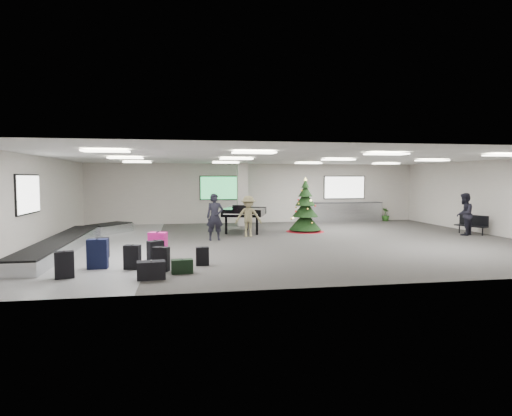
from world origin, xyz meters
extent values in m
plane|color=#3E3B38|center=(0.00, 0.00, 0.00)|extent=(18.00, 18.00, 0.00)
cube|color=#BEB6AD|center=(0.00, 7.00, 1.60)|extent=(18.00, 0.02, 3.20)
cube|color=#BEB6AD|center=(0.00, -7.00, 1.60)|extent=(18.00, 0.02, 3.20)
cube|color=#BEB6AD|center=(-9.00, 0.00, 1.60)|extent=(0.02, 14.00, 3.20)
cube|color=#BEB6AD|center=(9.00, 0.00, 1.60)|extent=(0.02, 14.00, 3.20)
cube|color=silver|center=(0.00, 0.00, 3.20)|extent=(18.00, 14.00, 0.02)
cube|color=slate|center=(-7.00, 0.00, 0.00)|extent=(4.00, 14.00, 0.01)
cube|color=#B4ADA5|center=(-1.00, 5.60, 1.60)|extent=(0.50, 0.50, 3.20)
cube|color=green|center=(-2.00, 6.95, 1.90)|extent=(2.20, 0.08, 1.30)
cube|color=white|center=(5.00, 6.95, 1.90)|extent=(2.40, 0.08, 1.30)
cube|color=white|center=(-8.95, -1.00, 1.90)|extent=(0.08, 2.10, 1.30)
cube|color=white|center=(-6.00, -4.00, 3.14)|extent=(1.20, 0.60, 0.04)
cube|color=white|center=(-6.00, 0.00, 3.14)|extent=(1.20, 0.60, 0.04)
cube|color=white|center=(-6.00, 4.00, 3.14)|extent=(1.20, 0.60, 0.04)
cube|color=white|center=(-2.00, -4.00, 3.14)|extent=(1.20, 0.60, 0.04)
cube|color=white|center=(-2.00, 0.00, 3.14)|extent=(1.20, 0.60, 0.04)
cube|color=white|center=(-2.00, 4.00, 3.14)|extent=(1.20, 0.60, 0.04)
cube|color=white|center=(2.00, -4.00, 3.14)|extent=(1.20, 0.60, 0.04)
cube|color=white|center=(2.00, 0.00, 3.14)|extent=(1.20, 0.60, 0.04)
cube|color=white|center=(2.00, 4.00, 3.14)|extent=(1.20, 0.60, 0.04)
cube|color=white|center=(6.00, -4.00, 3.14)|extent=(1.20, 0.60, 0.04)
cube|color=white|center=(6.00, 0.00, 3.14)|extent=(1.20, 0.60, 0.04)
cube|color=white|center=(6.00, 4.00, 3.14)|extent=(1.20, 0.60, 0.04)
cube|color=silver|center=(-8.00, -1.00, 0.19)|extent=(1.00, 8.00, 0.38)
cube|color=black|center=(-8.00, -1.00, 0.40)|extent=(0.95, 7.90, 0.05)
cube|color=silver|center=(-7.20, 3.60, 0.19)|extent=(1.97, 2.21, 0.38)
cube|color=black|center=(-7.20, 3.60, 0.40)|extent=(1.87, 2.10, 0.05)
cube|color=silver|center=(5.00, 6.65, 0.53)|extent=(4.00, 0.60, 1.05)
cube|color=#2C2C2E|center=(5.00, 6.65, 1.06)|extent=(4.05, 0.65, 0.04)
cube|color=black|center=(-5.33, -4.34, 0.32)|extent=(0.46, 0.33, 0.65)
cube|color=black|center=(-5.33, -4.34, 0.66)|extent=(0.06, 0.14, 0.02)
cube|color=black|center=(-4.57, -4.67, 0.32)|extent=(0.46, 0.35, 0.63)
cube|color=black|center=(-4.57, -4.67, 0.64)|extent=(0.08, 0.13, 0.02)
cube|color=#DD1C85|center=(-4.74, -3.04, 0.41)|extent=(0.58, 0.43, 0.82)
cube|color=black|center=(-4.74, -3.04, 0.83)|extent=(0.08, 0.18, 0.02)
cube|color=black|center=(-4.77, -3.66, 0.33)|extent=(0.50, 0.43, 0.65)
cube|color=black|center=(-4.77, -3.66, 0.66)|extent=(0.10, 0.14, 0.02)
cube|color=black|center=(-6.26, -4.09, 0.40)|extent=(0.52, 0.31, 0.80)
cube|color=black|center=(-6.26, -4.09, 0.81)|extent=(0.03, 0.18, 0.02)
cube|color=black|center=(-6.83, -5.13, 0.33)|extent=(0.49, 0.35, 0.66)
cube|color=black|center=(-6.83, -5.13, 0.67)|extent=(0.07, 0.15, 0.02)
cube|color=black|center=(-4.03, -5.04, 0.18)|extent=(0.56, 0.32, 0.36)
cube|color=black|center=(-4.03, -5.04, 0.37)|extent=(0.04, 0.16, 0.02)
cube|color=black|center=(-3.48, -4.13, 0.26)|extent=(0.36, 0.20, 0.51)
cube|color=black|center=(-3.48, -4.13, 0.52)|extent=(0.03, 0.11, 0.02)
cube|color=black|center=(-6.44, -2.41, 0.30)|extent=(0.43, 0.27, 0.61)
cube|color=black|center=(-6.44, -2.41, 0.62)|extent=(0.04, 0.14, 0.02)
cube|color=black|center=(-4.76, -5.55, 0.22)|extent=(0.69, 0.42, 0.43)
cube|color=black|center=(-4.76, -5.55, 0.44)|extent=(0.05, 0.22, 0.02)
cone|color=maroon|center=(1.47, 2.67, 0.05)|extent=(1.73, 1.73, 0.11)
cylinder|color=#3F2819|center=(1.47, 2.67, 0.23)|extent=(0.11, 0.11, 0.46)
cone|color=black|center=(1.47, 2.67, 0.50)|extent=(1.46, 1.46, 0.82)
cone|color=black|center=(1.47, 2.67, 1.05)|extent=(1.19, 1.19, 0.73)
cone|color=black|center=(1.47, 2.67, 1.51)|extent=(0.91, 0.91, 0.64)
cone|color=black|center=(1.47, 2.67, 1.87)|extent=(0.64, 0.64, 0.55)
cone|color=black|center=(1.47, 2.67, 2.19)|extent=(0.37, 0.37, 0.41)
cone|color=#FFE566|center=(1.47, 2.67, 2.39)|extent=(0.15, 0.15, 0.16)
cube|color=black|center=(-1.28, 2.91, 0.92)|extent=(2.25, 2.40, 0.31)
cube|color=black|center=(-1.60, 1.90, 0.83)|extent=(1.65, 0.81, 0.11)
cube|color=white|center=(-1.61, 1.86, 0.90)|extent=(1.44, 0.59, 0.02)
cube|color=black|center=(-1.52, 2.16, 1.15)|extent=(0.76, 0.27, 0.25)
cylinder|color=black|center=(-2.16, 2.37, 0.38)|extent=(0.11, 0.11, 0.76)
cylinder|color=black|center=(-0.87, 1.96, 0.38)|extent=(0.11, 0.11, 0.76)
cylinder|color=black|center=(-1.04, 3.66, 0.38)|extent=(0.11, 0.11, 0.76)
cube|color=black|center=(8.25, 0.54, 0.37)|extent=(0.90, 1.37, 0.05)
cylinder|color=black|center=(8.25, 0.01, 0.17)|extent=(0.05, 0.05, 0.35)
cylinder|color=black|center=(8.25, 1.06, 0.17)|extent=(0.05, 0.05, 0.35)
cube|color=black|center=(8.45, 0.54, 0.61)|extent=(0.54, 1.23, 0.44)
imported|color=black|center=(-2.77, 0.64, 0.91)|extent=(0.70, 0.49, 1.83)
imported|color=olive|center=(-1.33, 1.44, 0.85)|extent=(1.15, 0.73, 1.69)
imported|color=black|center=(7.76, 0.32, 0.90)|extent=(1.11, 1.08, 1.80)
imported|color=#1B4616|center=(2.52, 6.50, 0.41)|extent=(0.56, 0.53, 0.81)
imported|color=#1B4616|center=(7.30, 6.50, 0.37)|extent=(0.54, 0.54, 0.74)
camera|label=1|loc=(-3.99, -15.95, 2.42)|focal=30.00mm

